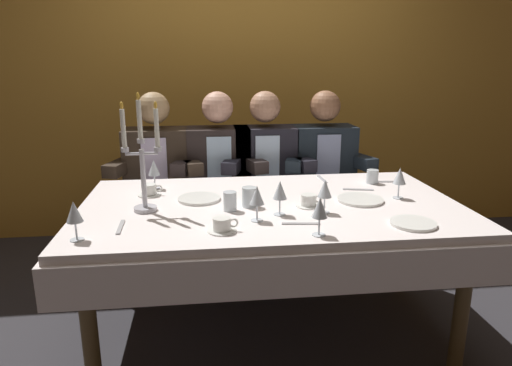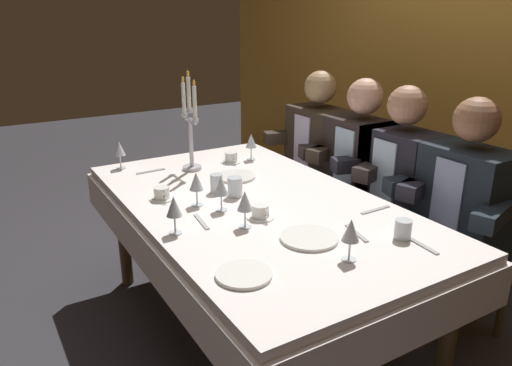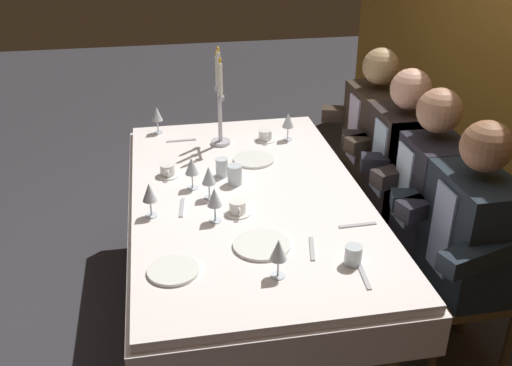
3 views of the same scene
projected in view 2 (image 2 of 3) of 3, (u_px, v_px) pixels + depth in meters
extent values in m
plane|color=#323035|center=(255.00, 331.00, 2.60)|extent=(12.00, 12.00, 0.00)
cube|color=gold|center=(491.00, 55.00, 2.95)|extent=(6.00, 0.12, 2.70)
cube|color=white|center=(255.00, 206.00, 2.36)|extent=(1.90, 1.10, 0.04)
cube|color=white|center=(255.00, 226.00, 2.39)|extent=(1.94, 1.14, 0.18)
cylinder|color=brown|center=(123.00, 232.00, 2.94)|extent=(0.07, 0.07, 0.70)
cylinder|color=brown|center=(247.00, 204.00, 3.36)|extent=(0.07, 0.07, 0.70)
cylinder|color=brown|center=(448.00, 334.00, 2.02)|extent=(0.07, 0.07, 0.70)
cylinder|color=silver|center=(192.00, 168.00, 2.82)|extent=(0.11, 0.11, 0.02)
cylinder|color=silver|center=(191.00, 143.00, 2.77)|extent=(0.02, 0.02, 0.28)
cylinder|color=silver|center=(190.00, 111.00, 2.71)|extent=(0.04, 0.04, 0.02)
cylinder|color=white|center=(189.00, 93.00, 2.68)|extent=(0.02, 0.02, 0.18)
ellipsoid|color=yellow|center=(188.00, 74.00, 2.64)|extent=(0.02, 0.02, 0.03)
cylinder|color=silver|center=(193.00, 123.00, 2.70)|extent=(0.07, 0.01, 0.01)
cylinder|color=silver|center=(195.00, 121.00, 2.66)|extent=(0.04, 0.04, 0.02)
cylinder|color=white|center=(195.00, 103.00, 2.63)|extent=(0.02, 0.02, 0.18)
ellipsoid|color=yellow|center=(194.00, 83.00, 2.59)|extent=(0.02, 0.02, 0.03)
cylinder|color=silver|center=(187.00, 120.00, 2.76)|extent=(0.07, 0.01, 0.01)
cylinder|color=silver|center=(185.00, 116.00, 2.78)|extent=(0.04, 0.04, 0.02)
cylinder|color=white|center=(184.00, 98.00, 2.75)|extent=(0.02, 0.02, 0.18)
ellipsoid|color=yellow|center=(183.00, 80.00, 2.71)|extent=(0.02, 0.02, 0.03)
cylinder|color=white|center=(244.00, 274.00, 1.69)|extent=(0.20, 0.20, 0.01)
cylinder|color=white|center=(309.00, 238.00, 1.96)|extent=(0.24, 0.24, 0.01)
cylinder|color=white|center=(236.00, 176.00, 2.68)|extent=(0.22, 0.22, 0.01)
cylinder|color=silver|center=(251.00, 159.00, 3.00)|extent=(0.06, 0.06, 0.00)
cylinder|color=silver|center=(251.00, 153.00, 2.99)|extent=(0.01, 0.01, 0.07)
cone|color=silver|center=(251.00, 140.00, 2.96)|extent=(0.07, 0.07, 0.08)
cylinder|color=#E0D172|center=(251.00, 144.00, 2.97)|extent=(0.04, 0.04, 0.03)
cylinder|color=silver|center=(245.00, 227.00, 2.08)|extent=(0.06, 0.06, 0.00)
cylinder|color=silver|center=(245.00, 218.00, 2.06)|extent=(0.01, 0.01, 0.07)
cone|color=silver|center=(245.00, 200.00, 2.04)|extent=(0.07, 0.07, 0.08)
cylinder|color=maroon|center=(245.00, 206.00, 2.04)|extent=(0.04, 0.04, 0.03)
cylinder|color=silver|center=(121.00, 168.00, 2.84)|extent=(0.06, 0.06, 0.00)
cylinder|color=silver|center=(120.00, 161.00, 2.83)|extent=(0.01, 0.01, 0.07)
cone|color=silver|center=(119.00, 148.00, 2.80)|extent=(0.07, 0.07, 0.08)
cylinder|color=#E0D172|center=(120.00, 152.00, 2.81)|extent=(0.04, 0.04, 0.03)
cylinder|color=silver|center=(222.00, 210.00, 2.25)|extent=(0.06, 0.06, 0.00)
cylinder|color=silver|center=(221.00, 202.00, 2.23)|extent=(0.01, 0.01, 0.07)
cone|color=silver|center=(221.00, 186.00, 2.21)|extent=(0.07, 0.07, 0.08)
cylinder|color=#E0D172|center=(221.00, 191.00, 2.22)|extent=(0.04, 0.04, 0.03)
cylinder|color=silver|center=(176.00, 233.00, 2.02)|extent=(0.06, 0.06, 0.00)
cylinder|color=silver|center=(175.00, 224.00, 2.01)|extent=(0.01, 0.01, 0.07)
cone|color=silver|center=(174.00, 206.00, 1.98)|extent=(0.07, 0.07, 0.08)
cylinder|color=#E0D172|center=(174.00, 212.00, 1.99)|extent=(0.04, 0.04, 0.03)
cylinder|color=silver|center=(197.00, 205.00, 2.31)|extent=(0.06, 0.06, 0.00)
cylinder|color=silver|center=(197.00, 197.00, 2.29)|extent=(0.01, 0.01, 0.07)
cone|color=silver|center=(196.00, 181.00, 2.27)|extent=(0.07, 0.07, 0.08)
cylinder|color=silver|center=(348.00, 260.00, 1.80)|extent=(0.06, 0.06, 0.00)
cylinder|color=silver|center=(349.00, 250.00, 1.79)|extent=(0.01, 0.01, 0.07)
cone|color=silver|center=(350.00, 230.00, 1.76)|extent=(0.07, 0.07, 0.08)
cylinder|color=silver|center=(403.00, 229.00, 1.96)|extent=(0.07, 0.07, 0.08)
cylinder|color=silver|center=(217.00, 183.00, 2.46)|extent=(0.06, 0.06, 0.09)
cylinder|color=silver|center=(235.00, 187.00, 2.40)|extent=(0.07, 0.07, 0.10)
cylinder|color=white|center=(162.00, 198.00, 2.38)|extent=(0.12, 0.12, 0.01)
cylinder|color=white|center=(162.00, 193.00, 2.37)|extent=(0.08, 0.08, 0.05)
torus|color=white|center=(165.00, 195.00, 2.33)|extent=(0.04, 0.01, 0.04)
cylinder|color=white|center=(260.00, 217.00, 2.17)|extent=(0.12, 0.12, 0.01)
cylinder|color=white|center=(260.00, 211.00, 2.16)|extent=(0.08, 0.08, 0.05)
torus|color=white|center=(266.00, 214.00, 2.12)|extent=(0.04, 0.01, 0.04)
cylinder|color=white|center=(231.00, 162.00, 2.95)|extent=(0.12, 0.12, 0.01)
cylinder|color=white|center=(231.00, 157.00, 2.94)|extent=(0.08, 0.08, 0.05)
torus|color=white|center=(235.00, 158.00, 2.90)|extent=(0.04, 0.01, 0.04)
cube|color=#B7B7BC|center=(356.00, 233.00, 2.02)|extent=(0.17, 0.05, 0.01)
cube|color=#B7B7BC|center=(422.00, 245.00, 1.91)|extent=(0.17, 0.03, 0.01)
cube|color=#B7B7BC|center=(376.00, 210.00, 2.25)|extent=(0.02, 0.17, 0.01)
cube|color=#B7B7BC|center=(201.00, 222.00, 2.12)|extent=(0.17, 0.04, 0.01)
cube|color=#B7B7BC|center=(151.00, 171.00, 2.78)|extent=(0.02, 0.17, 0.01)
cylinder|color=brown|center=(280.00, 215.00, 3.54)|extent=(0.04, 0.04, 0.42)
cylinder|color=brown|center=(310.00, 233.00, 3.25)|extent=(0.04, 0.04, 0.42)
cylinder|color=brown|center=(319.00, 205.00, 3.71)|extent=(0.04, 0.04, 0.42)
cylinder|color=brown|center=(351.00, 222.00, 3.42)|extent=(0.04, 0.04, 0.42)
cube|color=brown|center=(316.00, 188.00, 3.40)|extent=(0.42, 0.42, 0.04)
cube|color=brown|center=(339.00, 151.00, 3.41)|extent=(0.38, 0.04, 0.44)
cube|color=#30261C|center=(318.00, 148.00, 3.30)|extent=(0.42, 0.26, 0.54)
cube|color=silver|center=(302.00, 146.00, 3.23)|extent=(0.16, 0.01, 0.40)
sphere|color=tan|center=(320.00, 87.00, 3.17)|extent=(0.21, 0.21, 0.21)
cube|color=#30261C|center=(287.00, 137.00, 3.42)|extent=(0.19, 0.34, 0.08)
cube|color=#30261C|center=(327.00, 152.00, 3.06)|extent=(0.19, 0.34, 0.08)
cylinder|color=brown|center=(315.00, 236.00, 3.20)|extent=(0.04, 0.04, 0.42)
cylinder|color=brown|center=(352.00, 259.00, 2.91)|extent=(0.04, 0.04, 0.42)
cylinder|color=brown|center=(357.00, 225.00, 3.37)|extent=(0.04, 0.04, 0.42)
cylinder|color=brown|center=(395.00, 245.00, 3.08)|extent=(0.04, 0.04, 0.42)
cube|color=brown|center=(357.00, 208.00, 3.06)|extent=(0.42, 0.42, 0.04)
cube|color=brown|center=(382.00, 166.00, 3.07)|extent=(0.38, 0.04, 0.44)
cube|color=#292221|center=(360.00, 163.00, 2.97)|extent=(0.42, 0.26, 0.54)
cube|color=#ADCCE9|center=(343.00, 162.00, 2.89)|extent=(0.16, 0.01, 0.40)
sphere|color=#DCA186|center=(365.00, 97.00, 2.83)|extent=(0.21, 0.21, 0.21)
cube|color=#292221|center=(325.00, 151.00, 3.08)|extent=(0.19, 0.34, 0.08)
cube|color=#292221|center=(374.00, 169.00, 2.73)|extent=(0.19, 0.34, 0.08)
cylinder|color=brown|center=(347.00, 256.00, 2.94)|extent=(0.04, 0.04, 0.42)
cylinder|color=brown|center=(391.00, 284.00, 2.65)|extent=(0.04, 0.04, 0.42)
cylinder|color=brown|center=(391.00, 243.00, 3.12)|extent=(0.04, 0.04, 0.42)
cylinder|color=brown|center=(437.00, 267.00, 2.82)|extent=(0.04, 0.04, 0.42)
cube|color=brown|center=(395.00, 226.00, 2.81)|extent=(0.42, 0.42, 0.04)
cube|color=brown|center=(422.00, 181.00, 2.82)|extent=(0.38, 0.04, 0.44)
cube|color=black|center=(400.00, 178.00, 2.71)|extent=(0.42, 0.26, 0.54)
cube|color=silver|center=(382.00, 177.00, 2.63)|extent=(0.16, 0.01, 0.40)
sphere|color=tan|center=(407.00, 105.00, 2.57)|extent=(0.21, 0.21, 0.21)
cube|color=black|center=(359.00, 164.00, 2.82)|extent=(0.19, 0.34, 0.08)
cube|color=black|center=(419.00, 186.00, 2.47)|extent=(0.19, 0.34, 0.08)
cylinder|color=brown|center=(399.00, 288.00, 2.61)|extent=(0.04, 0.04, 0.42)
cylinder|color=brown|center=(456.00, 323.00, 2.32)|extent=(0.04, 0.04, 0.42)
cylinder|color=brown|center=(444.00, 271.00, 2.78)|extent=(0.04, 0.04, 0.42)
cylinder|color=brown|center=(503.00, 301.00, 2.49)|extent=(0.04, 0.04, 0.42)
cube|color=brown|center=(456.00, 255.00, 2.47)|extent=(0.42, 0.42, 0.04)
cube|color=brown|center=(487.00, 204.00, 2.48)|extent=(0.38, 0.04, 0.44)
cube|color=black|center=(464.00, 202.00, 2.37)|extent=(0.42, 0.26, 0.54)
cube|color=#8693B9|center=(446.00, 202.00, 2.30)|extent=(0.16, 0.01, 0.40)
sphere|color=#986547|center=(477.00, 120.00, 2.24)|extent=(0.21, 0.21, 0.21)
cube|color=black|center=(415.00, 185.00, 2.49)|extent=(0.19, 0.34, 0.08)
cube|color=black|center=(494.00, 214.00, 2.13)|extent=(0.19, 0.34, 0.08)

